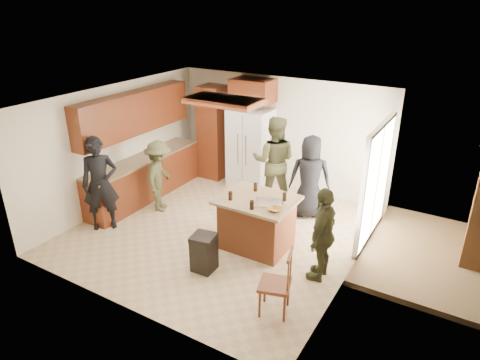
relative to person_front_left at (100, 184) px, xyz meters
The scene contains 12 objects.
person_front_left is the anchor object (origin of this frame).
person_behind_left 3.45m from the person_front_left, 48.63° to the left, with size 0.92×0.57×1.89m, color #414427.
person_behind_right 3.97m from the person_front_left, 37.68° to the left, with size 0.81×0.53×1.67m, color black.
person_side_right 4.14m from the person_front_left, ahead, with size 0.90×0.46×1.53m, color #3A3B22.
person_counter 1.22m from the person_front_left, 68.81° to the left, with size 0.96×0.44×1.48m, color #3E3F25.
left_cabinetry 1.43m from the person_front_left, 101.16° to the left, with size 0.64×3.00×2.30m.
back_wall_units 3.30m from the person_front_left, 78.77° to the left, with size 1.80×0.60×2.45m.
refrigerator 3.42m from the person_front_left, 65.54° to the left, with size 0.90×0.76×1.80m.
kitchen_island 2.98m from the person_front_left, 17.25° to the left, with size 1.28×1.03×0.93m.
island_items 3.13m from the person_front_left, 14.16° to the left, with size 0.98×0.71×0.15m.
trash_bin 2.50m from the person_front_left, ahead, with size 0.41×0.41×0.63m.
spindle_chair 3.92m from the person_front_left, ahead, with size 0.52×0.52×0.99m.
Camera 1 is at (3.91, -5.86, 4.09)m, focal length 32.00 mm.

